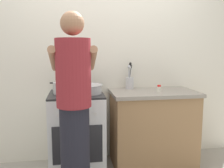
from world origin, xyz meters
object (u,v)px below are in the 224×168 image
(mixing_bowl, at_px, (89,89))
(utensil_crock, at_px, (130,81))
(stove_range, at_px, (77,132))
(spice_bottle, at_px, (159,89))
(person, at_px, (74,111))
(pot, at_px, (63,88))

(mixing_bowl, relative_size, utensil_crock, 0.91)
(stove_range, height_order, spice_bottle, spice_bottle)
(mixing_bowl, distance_m, utensil_crock, 0.57)
(mixing_bowl, height_order, utensil_crock, utensil_crock)
(spice_bottle, relative_size, person, 0.05)
(stove_range, distance_m, spice_bottle, 1.07)
(utensil_crock, relative_size, person, 0.19)
(stove_range, bearing_deg, mixing_bowl, -12.43)
(pot, bearing_deg, mixing_bowl, -5.68)
(mixing_bowl, relative_size, person, 0.18)
(mixing_bowl, xyz_separation_m, person, (-0.17, -0.58, -0.10))
(stove_range, height_order, utensil_crock, utensil_crock)
(pot, xyz_separation_m, spice_bottle, (1.09, -0.05, -0.03))
(stove_range, xyz_separation_m, mixing_bowl, (0.14, -0.03, 0.51))
(stove_range, height_order, mixing_bowl, mixing_bowl)
(utensil_crock, bearing_deg, person, -129.70)
(person, bearing_deg, utensil_crock, 50.30)
(stove_range, relative_size, spice_bottle, 11.31)
(pot, bearing_deg, utensil_crock, 14.98)
(mixing_bowl, xyz_separation_m, spice_bottle, (0.81, -0.02, -0.02))
(mixing_bowl, height_order, person, person)
(mixing_bowl, relative_size, spice_bottle, 3.76)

